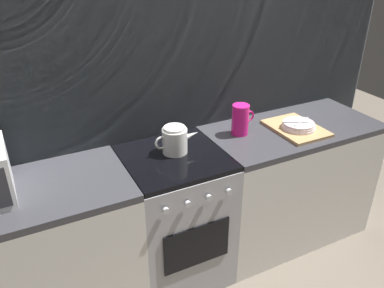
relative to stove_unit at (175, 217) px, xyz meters
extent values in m
plane|color=#6B6054|center=(0.00, 0.00, -0.45)|extent=(8.00, 8.00, 0.00)
cube|color=gray|center=(0.00, 0.33, 0.75)|extent=(3.60, 0.05, 2.40)
cube|color=#A8B2BC|center=(0.00, 0.30, 0.75)|extent=(3.58, 0.01, 2.39)
cube|color=silver|center=(-0.90, 0.00, -0.02)|extent=(1.20, 0.60, 0.86)
cube|color=#38383D|center=(-0.90, 0.00, 0.43)|extent=(1.20, 0.60, 0.04)
cube|color=#9E9EA3|center=(0.00, 0.00, -0.01)|extent=(0.60, 0.60, 0.87)
cube|color=black|center=(0.00, 0.00, 0.44)|extent=(0.59, 0.59, 0.03)
cube|color=black|center=(0.00, -0.30, 0.00)|extent=(0.42, 0.01, 0.28)
cylinder|color=#B7B7BC|center=(-0.19, -0.32, 0.33)|extent=(0.04, 0.02, 0.04)
cylinder|color=#B7B7BC|center=(-0.06, -0.32, 0.33)|extent=(0.04, 0.02, 0.04)
cylinder|color=#B7B7BC|center=(0.06, -0.32, 0.33)|extent=(0.04, 0.02, 0.04)
cylinder|color=#B7B7BC|center=(0.19, -0.32, 0.33)|extent=(0.04, 0.02, 0.04)
cube|color=silver|center=(0.90, 0.00, -0.02)|extent=(1.20, 0.60, 0.86)
cube|color=#38383D|center=(0.90, 0.00, 0.43)|extent=(1.20, 0.60, 0.04)
cylinder|color=white|center=(0.03, 0.04, 0.53)|extent=(0.15, 0.15, 0.15)
cylinder|color=white|center=(0.03, 0.04, 0.61)|extent=(0.13, 0.13, 0.02)
cone|color=white|center=(0.14, 0.04, 0.54)|extent=(0.10, 0.04, 0.05)
torus|color=white|center=(-0.06, 0.04, 0.53)|extent=(0.08, 0.01, 0.08)
cylinder|color=#E5197A|center=(0.51, 0.08, 0.55)|extent=(0.11, 0.11, 0.20)
torus|color=#E5197A|center=(0.58, 0.08, 0.56)|extent=(0.08, 0.01, 0.08)
cube|color=tan|center=(0.88, -0.04, 0.46)|extent=(0.30, 0.40, 0.02)
cylinder|color=silver|center=(0.88, -0.06, 0.48)|extent=(0.22, 0.22, 0.01)
cylinder|color=silver|center=(0.88, -0.06, 0.49)|extent=(0.21, 0.21, 0.01)
cylinder|color=silver|center=(0.88, -0.06, 0.51)|extent=(0.21, 0.21, 0.01)
cylinder|color=silver|center=(0.90, -0.06, 0.52)|extent=(0.16, 0.07, 0.01)
cube|color=silver|center=(0.86, -0.05, 0.52)|extent=(0.16, 0.09, 0.00)
camera|label=1|loc=(-0.81, -1.84, 1.59)|focal=36.70mm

